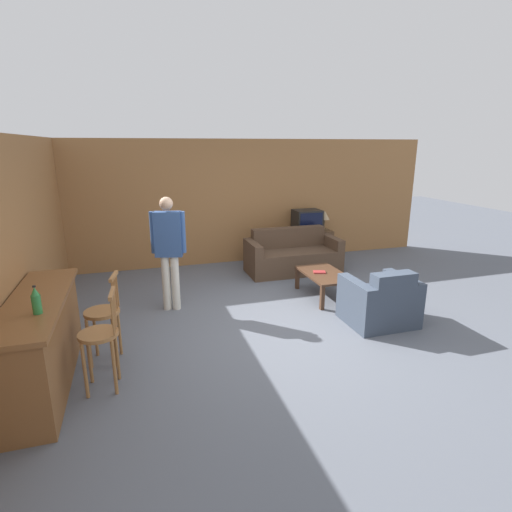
{
  "coord_description": "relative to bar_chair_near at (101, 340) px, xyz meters",
  "views": [
    {
      "loc": [
        -1.82,
        -4.76,
        2.47
      ],
      "look_at": [
        -0.11,
        0.8,
        0.85
      ],
      "focal_mm": 28.0,
      "sensor_mm": 36.0,
      "label": 1
    }
  ],
  "objects": [
    {
      "name": "armchair_near",
      "position": [
        3.67,
        0.53,
        -0.24
      ],
      "size": [
        0.92,
        0.79,
        0.83
      ],
      "color": "#384251",
      "rests_on": "ground_plane"
    },
    {
      "name": "bar_chair_near",
      "position": [
        0.0,
        0.0,
        0.0
      ],
      "size": [
        0.42,
        0.42,
        1.07
      ],
      "color": "#996638",
      "rests_on": "ground_plane"
    },
    {
      "name": "wall_left",
      "position": [
        -0.93,
        2.02,
        0.74
      ],
      "size": [
        0.08,
        8.49,
        2.6
      ],
      "color": "#9E6B3D",
      "rests_on": "ground_plane"
    },
    {
      "name": "person_by_window",
      "position": [
        0.88,
        1.93,
        0.45
      ],
      "size": [
        0.51,
        0.26,
        1.75
      ],
      "color": "silver",
      "rests_on": "ground_plane"
    },
    {
      "name": "book_on_table",
      "position": [
        3.31,
        1.76,
        -0.13
      ],
      "size": [
        0.23,
        0.19,
        0.02
      ],
      "color": "maroon",
      "rests_on": "coffee_table"
    },
    {
      "name": "bar_counter",
      "position": [
        -0.59,
        0.27,
        -0.07
      ],
      "size": [
        0.55,
        2.06,
        0.97
      ],
      "color": "brown",
      "rests_on": "ground_plane"
    },
    {
      "name": "couch_far",
      "position": [
        3.4,
        3.18,
        -0.24
      ],
      "size": [
        1.84,
        0.84,
        0.85
      ],
      "color": "#4C3828",
      "rests_on": "ground_plane"
    },
    {
      "name": "ground_plane",
      "position": [
        2.25,
        0.77,
        -0.56
      ],
      "size": [
        24.0,
        24.0,
        0.0
      ],
      "primitive_type": "plane",
      "color": "#565B66"
    },
    {
      "name": "tv",
      "position": [
        4.04,
        3.93,
        0.32
      ],
      "size": [
        0.58,
        0.46,
        0.47
      ],
      "color": "black",
      "rests_on": "tv_unit"
    },
    {
      "name": "bottle",
      "position": [
        -0.49,
        -0.14,
        0.54
      ],
      "size": [
        0.08,
        0.08,
        0.27
      ],
      "color": "#2D7F3D",
      "rests_on": "bar_counter"
    },
    {
      "name": "coffee_table",
      "position": [
        3.38,
        1.71,
        -0.2
      ],
      "size": [
        0.63,
        1.07,
        0.42
      ],
      "color": "#472D1E",
      "rests_on": "ground_plane"
    },
    {
      "name": "table_lamp",
      "position": [
        4.46,
        3.93,
        0.4
      ],
      "size": [
        0.22,
        0.22,
        0.43
      ],
      "color": "brown",
      "rests_on": "tv_unit"
    },
    {
      "name": "wall_back",
      "position": [
        2.25,
        4.26,
        0.74
      ],
      "size": [
        9.4,
        0.08,
        2.6
      ],
      "color": "#9E6B3D",
      "rests_on": "ground_plane"
    },
    {
      "name": "tv_unit",
      "position": [
        4.04,
        3.93,
        -0.23
      ],
      "size": [
        1.11,
        0.48,
        0.64
      ],
      "color": "#513823",
      "rests_on": "ground_plane"
    },
    {
      "name": "bar_chair_mid",
      "position": [
        -0.0,
        0.58,
        0.0
      ],
      "size": [
        0.46,
        0.46,
        1.07
      ],
      "color": "#996638",
      "rests_on": "ground_plane"
    }
  ]
}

